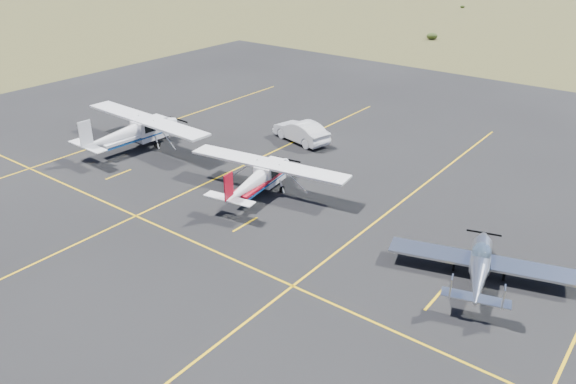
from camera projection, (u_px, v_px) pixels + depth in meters
ground at (395, 245)px, 28.54m from camera, size 1600.00×1600.00×0.00m
apron at (286, 207)px, 32.37m from camera, size 72.00×72.00×0.02m
aircraft_low_wing at (480, 264)px, 25.38m from camera, size 6.17×8.39×1.83m
aircraft_cessna at (259, 177)px, 33.29m from camera, size 6.34×10.47×2.64m
aircraft_plain at (133, 131)px, 40.08m from camera, size 7.20×12.03×3.05m
sedan at (301, 131)px, 41.66m from camera, size 2.72×5.05×1.58m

